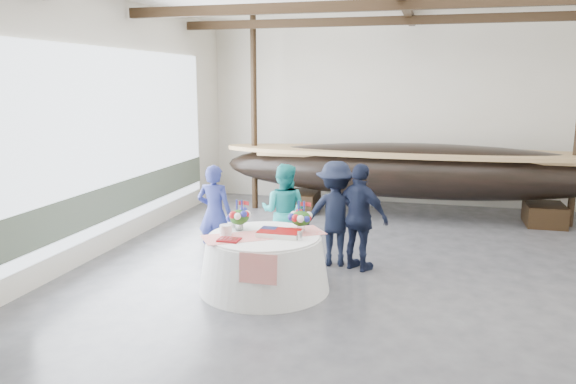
# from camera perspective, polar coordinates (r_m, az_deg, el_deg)

# --- Properties ---
(floor) EXTENTS (10.00, 12.00, 0.01)m
(floor) POSITION_cam_1_polar(r_m,az_deg,el_deg) (8.76, 9.80, -9.16)
(floor) COLOR #3D3D42
(floor) RESTS_ON ground
(wall_back) EXTENTS (10.00, 0.02, 4.50)m
(wall_back) POSITION_cam_1_polar(r_m,az_deg,el_deg) (14.23, 12.16, 7.84)
(wall_back) COLOR silver
(wall_back) RESTS_ON ground
(wall_front) EXTENTS (10.00, 0.02, 4.50)m
(wall_front) POSITION_cam_1_polar(r_m,az_deg,el_deg) (2.41, -0.61, -7.53)
(wall_front) COLOR silver
(wall_front) RESTS_ON ground
(wall_left) EXTENTS (0.02, 12.00, 4.50)m
(wall_left) POSITION_cam_1_polar(r_m,az_deg,el_deg) (9.96, -19.89, 6.08)
(wall_left) COLOR silver
(wall_left) RESTS_ON ground
(pavilion_structure) EXTENTS (9.80, 11.76, 4.50)m
(pavilion_structure) POSITION_cam_1_polar(r_m,az_deg,el_deg) (9.05, 11.12, 17.21)
(pavilion_structure) COLOR black
(pavilion_structure) RESTS_ON ground
(open_bay) EXTENTS (0.03, 7.00, 3.20)m
(open_bay) POSITION_cam_1_polar(r_m,az_deg,el_deg) (10.81, -16.55, 4.38)
(open_bay) COLOR silver
(open_bay) RESTS_ON ground
(longboat_display) EXTENTS (8.93, 1.79, 1.67)m
(longboat_display) POSITION_cam_1_polar(r_m,az_deg,el_deg) (12.82, 13.06, 2.14)
(longboat_display) COLOR black
(longboat_display) RESTS_ON ground
(banquet_table) EXTENTS (1.92, 1.92, 0.82)m
(banquet_table) POSITION_cam_1_polar(r_m,az_deg,el_deg) (8.31, -2.43, -7.12)
(banquet_table) COLOR white
(banquet_table) RESTS_ON ground
(tabletop_items) EXTENTS (1.78, 1.45, 0.40)m
(tabletop_items) POSITION_cam_1_polar(r_m,az_deg,el_deg) (8.31, -2.20, -3.11)
(tabletop_items) COLOR red
(tabletop_items) RESTS_ON banquet_table
(guest_woman_blue) EXTENTS (0.61, 0.40, 1.66)m
(guest_woman_blue) POSITION_cam_1_polar(r_m,az_deg,el_deg) (9.57, -7.47, -2.15)
(guest_woman_blue) COLOR navy
(guest_woman_blue) RESTS_ON ground
(guest_woman_teal) EXTENTS (0.83, 0.66, 1.66)m
(guest_woman_teal) POSITION_cam_1_polar(r_m,az_deg,el_deg) (9.59, -0.43, -2.02)
(guest_woman_teal) COLOR teal
(guest_woman_teal) RESTS_ON ground
(guest_man_left) EXTENTS (1.21, 0.81, 1.75)m
(guest_man_left) POSITION_cam_1_polar(r_m,az_deg,el_deg) (9.30, 4.85, -2.20)
(guest_man_left) COLOR black
(guest_man_left) RESTS_ON ground
(guest_man_right) EXTENTS (1.11, 0.84, 1.75)m
(guest_man_right) POSITION_cam_1_polar(r_m,az_deg,el_deg) (9.09, 7.33, -2.58)
(guest_man_right) COLOR black
(guest_man_right) RESTS_ON ground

